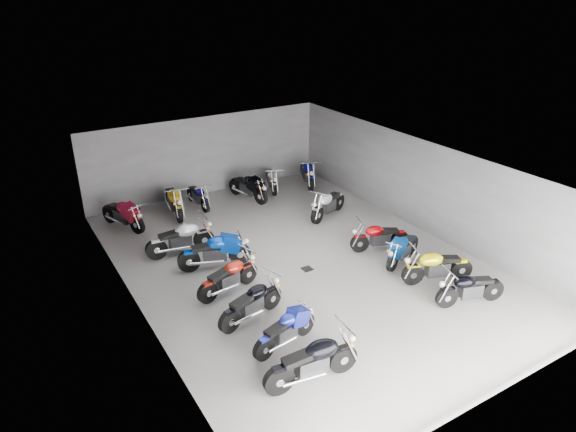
% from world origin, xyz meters
% --- Properties ---
extents(ground, '(14.00, 14.00, 0.00)m').
position_xyz_m(ground, '(0.00, 0.00, 0.00)').
color(ground, '#9D9A95').
rests_on(ground, ground).
extents(wall_back, '(10.00, 0.10, 3.20)m').
position_xyz_m(wall_back, '(0.00, 7.00, 1.60)').
color(wall_back, gray).
rests_on(wall_back, ground).
extents(wall_left, '(0.10, 14.00, 3.20)m').
position_xyz_m(wall_left, '(-5.00, 0.00, 1.60)').
color(wall_left, gray).
rests_on(wall_left, ground).
extents(wall_right, '(0.10, 14.00, 3.20)m').
position_xyz_m(wall_right, '(5.00, 0.00, 1.60)').
color(wall_right, gray).
rests_on(wall_right, ground).
extents(ceiling, '(10.00, 14.00, 0.04)m').
position_xyz_m(ceiling, '(0.00, 0.00, 3.22)').
color(ceiling, black).
rests_on(ceiling, wall_back).
extents(drain_grate, '(0.32, 0.32, 0.01)m').
position_xyz_m(drain_grate, '(0.00, -0.50, 0.01)').
color(drain_grate, black).
rests_on(drain_grate, ground).
extents(motorcycle_left_a, '(2.27, 0.50, 1.00)m').
position_xyz_m(motorcycle_left_a, '(-2.57, -4.64, 0.54)').
color(motorcycle_left_a, black).
rests_on(motorcycle_left_a, ground).
extents(motorcycle_left_b, '(1.92, 0.58, 0.85)m').
position_xyz_m(motorcycle_left_b, '(-2.45, -3.28, 0.47)').
color(motorcycle_left_b, black).
rests_on(motorcycle_left_b, ground).
extents(motorcycle_left_c, '(2.05, 0.66, 0.92)m').
position_xyz_m(motorcycle_left_c, '(-2.63, -1.91, 0.50)').
color(motorcycle_left_c, black).
rests_on(motorcycle_left_c, ground).
extents(motorcycle_left_d, '(2.03, 0.62, 0.90)m').
position_xyz_m(motorcycle_left_d, '(-2.58, -0.43, 0.49)').
color(motorcycle_left_d, black).
rests_on(motorcycle_left_d, ground).
extents(motorcycle_left_e, '(2.22, 0.72, 0.99)m').
position_xyz_m(motorcycle_left_e, '(-2.33, 1.06, 0.54)').
color(motorcycle_left_e, black).
rests_on(motorcycle_left_e, ground).
extents(motorcycle_left_f, '(2.25, 0.49, 0.99)m').
position_xyz_m(motorcycle_left_f, '(-2.90, 2.44, 0.54)').
color(motorcycle_left_f, black).
rests_on(motorcycle_left_f, ground).
extents(motorcycle_right_a, '(1.99, 0.70, 0.90)m').
position_xyz_m(motorcycle_right_a, '(2.72, -4.34, 0.49)').
color(motorcycle_right_a, black).
rests_on(motorcycle_right_a, ground).
extents(motorcycle_right_b, '(2.08, 0.89, 0.95)m').
position_xyz_m(motorcycle_right_b, '(2.79, -3.07, 0.52)').
color(motorcycle_right_b, black).
rests_on(motorcycle_right_b, ground).
extents(motorcycle_right_c, '(1.90, 0.84, 0.87)m').
position_xyz_m(motorcycle_right_c, '(2.77, -1.68, 0.48)').
color(motorcycle_right_c, black).
rests_on(motorcycle_right_c, ground).
extents(motorcycle_right_d, '(1.93, 0.82, 0.88)m').
position_xyz_m(motorcycle_right_d, '(2.69, -0.68, 0.48)').
color(motorcycle_right_d, black).
rests_on(motorcycle_right_d, ground).
extents(motorcycle_right_f, '(2.07, 1.02, 0.97)m').
position_xyz_m(motorcycle_right_f, '(2.79, 2.35, 0.53)').
color(motorcycle_right_f, black).
rests_on(motorcycle_right_f, ground).
extents(motorcycle_back_a, '(0.98, 2.10, 0.97)m').
position_xyz_m(motorcycle_back_a, '(-3.98, 5.33, 0.53)').
color(motorcycle_back_a, black).
rests_on(motorcycle_back_a, ground).
extents(motorcycle_back_b, '(0.55, 2.33, 1.03)m').
position_xyz_m(motorcycle_back_b, '(-2.01, 5.55, 0.56)').
color(motorcycle_back_b, black).
rests_on(motorcycle_back_b, ground).
extents(motorcycle_back_c, '(0.38, 1.92, 0.84)m').
position_xyz_m(motorcycle_back_c, '(-0.97, 5.76, 0.46)').
color(motorcycle_back_c, black).
rests_on(motorcycle_back_c, ground).
extents(motorcycle_back_d, '(0.70, 2.17, 0.97)m').
position_xyz_m(motorcycle_back_d, '(1.05, 5.41, 0.53)').
color(motorcycle_back_d, black).
rests_on(motorcycle_back_d, ground).
extents(motorcycle_back_e, '(0.81, 1.92, 0.88)m').
position_xyz_m(motorcycle_back_e, '(2.37, 5.85, 0.48)').
color(motorcycle_back_e, black).
rests_on(motorcycle_back_e, ground).
extents(motorcycle_back_f, '(1.02, 2.20, 1.02)m').
position_xyz_m(motorcycle_back_f, '(3.99, 5.57, 0.56)').
color(motorcycle_back_f, black).
rests_on(motorcycle_back_f, ground).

